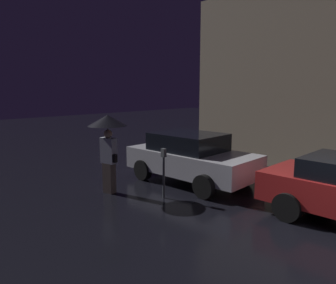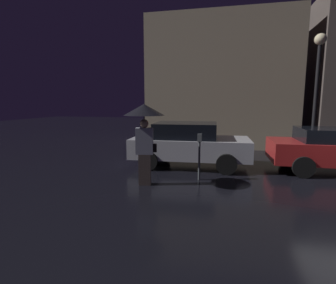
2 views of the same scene
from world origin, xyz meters
name	(u,v)px [view 1 (image 1 of 2)]	position (x,y,z in m)	size (l,w,h in m)	color
ground_plane	(333,249)	(0.00, 0.00, 0.00)	(60.00, 60.00, 0.00)	black
building_facade_left	(298,79)	(-3.78, 6.50, 3.20)	(7.26, 3.00, 6.40)	gray
parked_car_silver	(191,157)	(-4.68, 1.40, 0.79)	(4.09, 2.06, 1.51)	#B7B7BF
pedestrian_with_umbrella	(108,132)	(-5.55, -1.01, 1.70)	(1.08, 1.08, 2.16)	#66564C
parking_meter	(164,168)	(-4.17, -0.25, 0.82)	(0.12, 0.10, 1.33)	#4C5154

